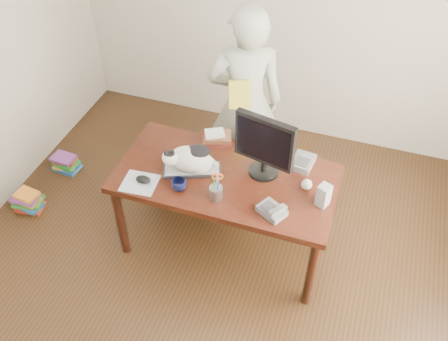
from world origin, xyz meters
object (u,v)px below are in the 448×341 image
cat (189,159)px  monitor (265,144)px  baseball (307,184)px  coffee_mug (179,185)px  book_pile_b (66,163)px  phone (272,211)px  speaker (324,195)px  calculator (303,162)px  mouse (143,179)px  keyboard (192,170)px  book_pile_a (28,201)px  desk (229,183)px  pen_cup (216,191)px  person (245,103)px  book_stack (217,137)px

cat → monitor: 0.55m
baseball → cat: bearing=-173.3°
coffee_mug → book_pile_b: size_ratio=0.42×
phone → baseball: (0.17, 0.30, 0.01)m
speaker → calculator: (-0.21, 0.35, -0.06)m
mouse → baseball: (1.11, 0.31, 0.01)m
keyboard → speaker: size_ratio=2.64×
cat → coffee_mug: bearing=-113.3°
cat → speaker: 0.97m
book_pile_b → cat: bearing=-14.9°
monitor → book_pile_a: (-1.99, -0.31, -0.94)m
coffee_mug → speaker: bearing=10.4°
desk → monitor: size_ratio=3.21×
speaker → book_pile_b: 2.58m
desk → book_pile_b: desk is taller
keyboard → calculator: calculator is taller
monitor → book_pile_a: size_ratio=1.85×
pen_cup → coffee_mug: bearing=-179.8°
desk → monitor: (0.24, 0.03, 0.43)m
desk → keyboard: size_ratio=3.56×
coffee_mug → speaker: (0.98, 0.18, 0.04)m
calculator → cat: bearing=-149.1°
baseball → calculator: 0.24m
person → book_pile_b: bearing=-7.4°
speaker → baseball: speaker is taller
desk → calculator: size_ratio=7.42×
desk → speaker: (0.71, -0.13, 0.23)m
mouse → book_stack: bearing=55.6°
mouse → phone: 0.95m
desk → person: (-0.09, 0.69, 0.25)m
monitor → person: bearing=129.6°
pen_cup → book_stack: (-0.20, 0.58, -0.03)m
mouse → book_stack: size_ratio=0.42×
keyboard → coffee_mug: coffee_mug is taller
coffee_mug → baseball: size_ratio=1.39×
book_stack → book_pile_a: size_ratio=1.03×
calculator → pen_cup: bearing=-125.8°
desk → speaker: size_ratio=9.41×
person → book_stack: bearing=54.5°
person → pen_cup: bearing=73.9°
coffee_mug → calculator: bearing=34.4°
desk → book_pile_b: (-1.72, 0.27, -0.53)m
cat → monitor: bearing=-5.6°
speaker → book_pile_b: size_ratio=0.66×
keyboard → mouse: 0.36m
book_pile_a → cat: bearing=6.3°
keyboard → book_pile_b: size_ratio=1.74×
cat → book_stack: 0.40m
coffee_mug → monitor: bearing=33.5°
monitor → calculator: (0.25, 0.19, -0.25)m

